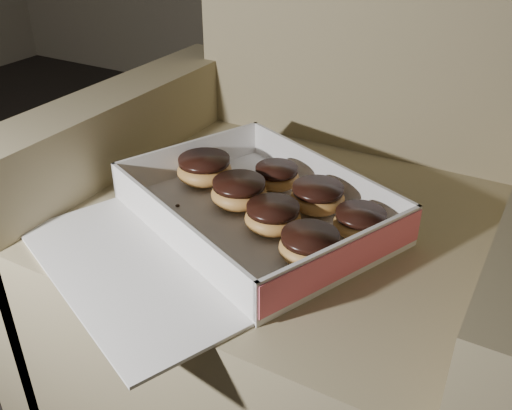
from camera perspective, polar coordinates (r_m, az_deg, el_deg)
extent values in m
cube|color=#897C57|center=(1.04, 3.65, -9.33)|extent=(0.67, 0.67, 0.39)
cube|color=#897C57|center=(1.11, 11.87, 18.12)|extent=(0.67, 0.13, 0.49)
cube|color=#897C57|center=(1.18, -12.38, -1.05)|extent=(0.11, 0.67, 0.52)
cube|color=silver|center=(0.88, 0.00, -1.34)|extent=(0.47, 0.42, 0.01)
cube|color=silver|center=(0.95, 6.89, 3.08)|extent=(0.36, 0.16, 0.06)
cube|color=silver|center=(0.80, -8.16, -2.53)|extent=(0.36, 0.16, 0.06)
cube|color=silver|center=(1.01, -6.55, 4.82)|extent=(0.12, 0.27, 0.06)
cube|color=silver|center=(0.75, 8.86, -5.31)|extent=(0.12, 0.27, 0.06)
cube|color=#E45C6B|center=(0.74, 9.11, -5.47)|extent=(0.12, 0.26, 0.05)
cube|color=silver|center=(0.79, -13.23, -6.55)|extent=(0.41, 0.30, 0.01)
ellipsoid|color=#CD9047|center=(0.78, 5.39, -4.28)|extent=(0.08, 0.08, 0.04)
cylinder|color=black|center=(0.77, 5.46, -3.18)|extent=(0.08, 0.08, 0.01)
ellipsoid|color=#CD9047|center=(0.84, 1.69, -1.34)|extent=(0.08, 0.08, 0.04)
cylinder|color=black|center=(0.83, 1.71, -0.31)|extent=(0.08, 0.08, 0.01)
ellipsoid|color=#CD9047|center=(0.84, 10.35, -1.90)|extent=(0.08, 0.08, 0.04)
cylinder|color=black|center=(0.83, 10.45, -0.94)|extent=(0.07, 0.07, 0.01)
ellipsoid|color=#CD9047|center=(0.90, -1.71, 1.12)|extent=(0.09, 0.09, 0.04)
cylinder|color=black|center=(0.89, -1.72, 2.17)|extent=(0.08, 0.08, 0.01)
ellipsoid|color=#CD9047|center=(0.97, -5.17, 3.42)|extent=(0.09, 0.09, 0.04)
cylinder|color=black|center=(0.96, -5.22, 4.46)|extent=(0.09, 0.09, 0.01)
ellipsoid|color=#CD9047|center=(0.95, 2.07, 2.73)|extent=(0.08, 0.08, 0.04)
cylinder|color=black|center=(0.95, 2.08, 3.58)|extent=(0.07, 0.07, 0.01)
ellipsoid|color=#CD9047|center=(0.89, 6.16, 0.62)|extent=(0.09, 0.09, 0.04)
cylinder|color=black|center=(0.88, 6.22, 1.63)|extent=(0.08, 0.08, 0.01)
ellipsoid|color=black|center=(0.85, -7.74, -2.36)|extent=(0.01, 0.01, 0.00)
ellipsoid|color=black|center=(0.74, 1.64, -8.12)|extent=(0.01, 0.01, 0.00)
ellipsoid|color=black|center=(0.91, -7.85, -0.06)|extent=(0.01, 0.01, 0.00)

